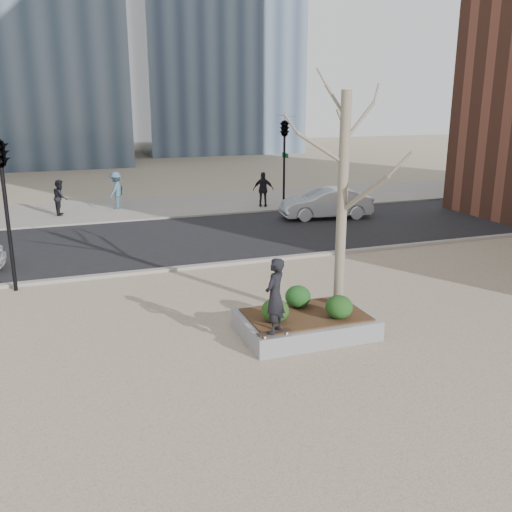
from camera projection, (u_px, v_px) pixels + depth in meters
name	position (u px, v px, depth m)	size (l,w,h in m)	color
ground	(265.00, 339.00, 13.00)	(120.00, 120.00, 0.00)	tan
street	(174.00, 239.00, 22.06)	(60.00, 8.00, 0.02)	black
far_sidewalk	(145.00, 208.00, 28.40)	(60.00, 6.00, 0.02)	gray
planter	(305.00, 324.00, 13.27)	(3.00, 2.00, 0.45)	gray
planter_mulch	(305.00, 314.00, 13.20)	(2.70, 1.70, 0.04)	#382314
sycamore_tree	(344.00, 167.00, 12.91)	(2.80, 2.80, 6.60)	gray
shrub_left	(275.00, 311.00, 12.65)	(0.63, 0.63, 0.53)	#183B12
shrub_middle	(298.00, 296.00, 13.56)	(0.62, 0.62, 0.52)	#133E17
shrub_right	(339.00, 307.00, 12.87)	(0.62, 0.62, 0.53)	#1A3711
skateboard	(275.00, 334.00, 12.09)	(0.78, 0.20, 0.07)	black
skateboarder	(275.00, 296.00, 11.86)	(0.59, 0.39, 1.63)	black
car_silver	(326.00, 203.00, 25.75)	(1.42, 4.09, 1.35)	#AEB2B7
car_third	(506.00, 191.00, 29.04)	(1.98, 4.87, 1.41)	slate
pedestrian_a	(60.00, 197.00, 26.41)	(0.79, 0.62, 1.63)	black
pedestrian_b	(116.00, 190.00, 27.85)	(1.17, 0.67, 1.82)	#3F5D71
pedestrian_c	(263.00, 190.00, 28.35)	(1.01, 0.42, 1.73)	black
traffic_light_near	(7.00, 213.00, 15.67)	(0.60, 2.48, 4.50)	black
traffic_light_far	(284.00, 163.00, 27.75)	(0.60, 2.48, 4.50)	black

